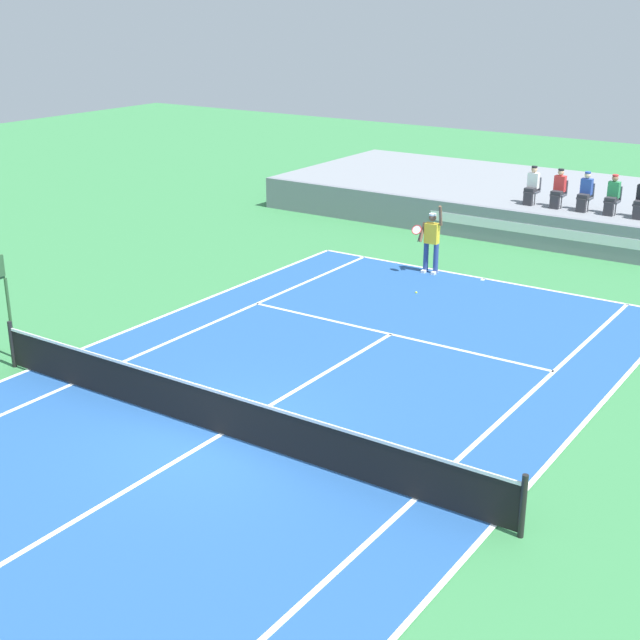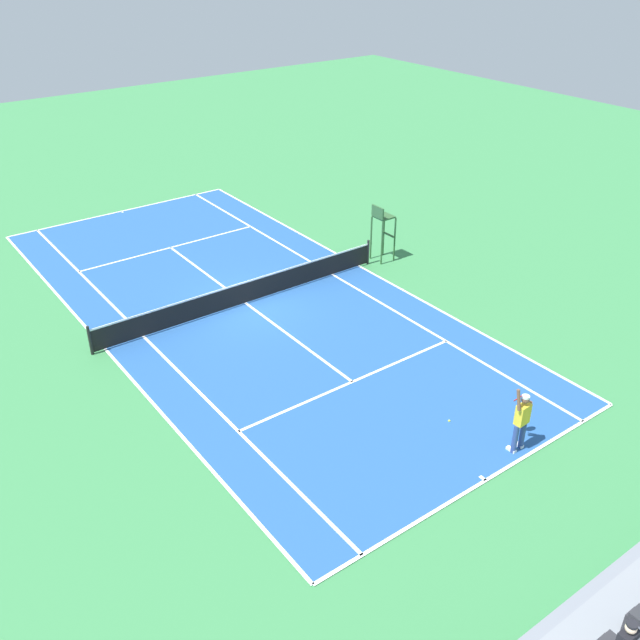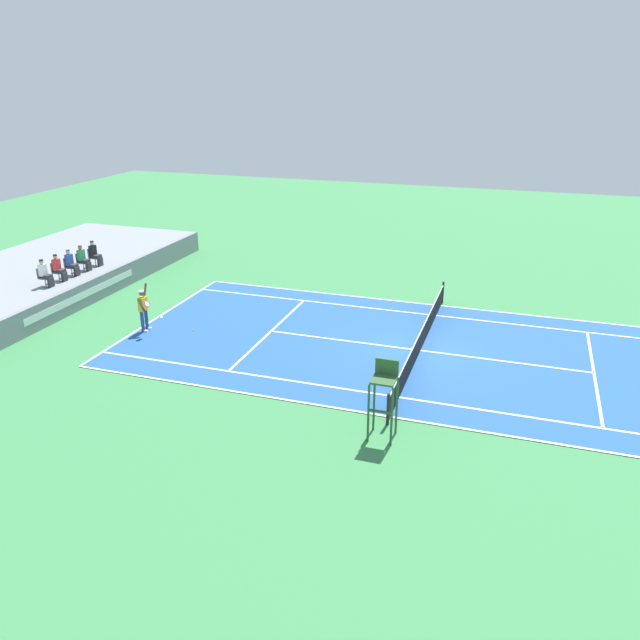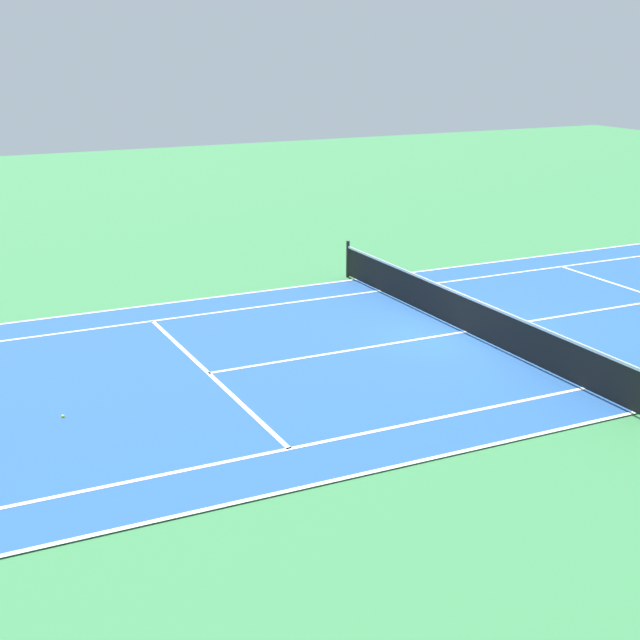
{
  "view_description": "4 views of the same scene",
  "coord_description": "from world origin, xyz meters",
  "px_view_note": "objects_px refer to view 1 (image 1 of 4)",
  "views": [
    {
      "loc": [
        9.97,
        -11.41,
        7.76
      ],
      "look_at": [
        -0.48,
        4.04,
        1.0
      ],
      "focal_mm": 50.33,
      "sensor_mm": 36.0,
      "label": 1
    },
    {
      "loc": [
        11.48,
        20.28,
        12.55
      ],
      "look_at": [
        -0.48,
        4.04,
        1.0
      ],
      "focal_mm": 39.31,
      "sensor_mm": 36.0,
      "label": 2
    },
    {
      "loc": [
        -22.96,
        -3.43,
        10.22
      ],
      "look_at": [
        -0.48,
        4.04,
        1.0
      ],
      "focal_mm": 35.42,
      "sensor_mm": 36.0,
      "label": 3
    },
    {
      "loc": [
        -17.31,
        12.27,
        6.76
      ],
      "look_at": [
        -0.48,
        4.04,
        1.0
      ],
      "focal_mm": 52.04,
      "sensor_mm": 36.0,
      "label": 4
    }
  ],
  "objects_px": {
    "spectator_seated_1": "(559,189)",
    "tennis_ball": "(416,293)",
    "spectator_seated_3": "(613,195)",
    "tennis_player": "(431,241)",
    "spectator_seated_0": "(532,186)",
    "spectator_seated_2": "(585,192)"
  },
  "relations": [
    {
      "from": "spectator_seated_1",
      "to": "tennis_ball",
      "type": "xyz_separation_m",
      "value": [
        -1.15,
        -7.6,
        -1.74
      ]
    },
    {
      "from": "spectator_seated_3",
      "to": "tennis_player",
      "type": "xyz_separation_m",
      "value": [
        -3.51,
        -5.65,
        -0.78
      ]
    },
    {
      "from": "spectator_seated_0",
      "to": "spectator_seated_3",
      "type": "relative_size",
      "value": 1.0
    },
    {
      "from": "spectator_seated_1",
      "to": "tennis_player",
      "type": "distance_m",
      "value": 5.96
    },
    {
      "from": "spectator_seated_1",
      "to": "tennis_ball",
      "type": "distance_m",
      "value": 7.88
    },
    {
      "from": "tennis_player",
      "to": "spectator_seated_0",
      "type": "bearing_deg",
      "value": 81.74
    },
    {
      "from": "spectator_seated_2",
      "to": "spectator_seated_1",
      "type": "bearing_deg",
      "value": 180.0
    },
    {
      "from": "tennis_ball",
      "to": "tennis_player",
      "type": "bearing_deg",
      "value": 106.9
    },
    {
      "from": "spectator_seated_1",
      "to": "tennis_ball",
      "type": "bearing_deg",
      "value": -98.58
    },
    {
      "from": "spectator_seated_3",
      "to": "tennis_ball",
      "type": "xyz_separation_m",
      "value": [
        -2.92,
        -7.6,
        -1.74
      ]
    },
    {
      "from": "spectator_seated_0",
      "to": "tennis_ball",
      "type": "bearing_deg",
      "value": -91.72
    },
    {
      "from": "spectator_seated_2",
      "to": "tennis_ball",
      "type": "distance_m",
      "value": 8.05
    },
    {
      "from": "spectator_seated_3",
      "to": "spectator_seated_1",
      "type": "bearing_deg",
      "value": 180.0
    },
    {
      "from": "spectator_seated_0",
      "to": "spectator_seated_1",
      "type": "xyz_separation_m",
      "value": [
        0.92,
        0.0,
        0.0
      ]
    },
    {
      "from": "spectator_seated_0",
      "to": "spectator_seated_1",
      "type": "relative_size",
      "value": 1.0
    },
    {
      "from": "spectator_seated_2",
      "to": "tennis_player",
      "type": "relative_size",
      "value": 0.61
    },
    {
      "from": "spectator_seated_3",
      "to": "tennis_ball",
      "type": "distance_m",
      "value": 8.32
    },
    {
      "from": "tennis_player",
      "to": "spectator_seated_2",
      "type": "bearing_deg",
      "value": 65.05
    },
    {
      "from": "tennis_player",
      "to": "tennis_ball",
      "type": "xyz_separation_m",
      "value": [
        0.59,
        -1.95,
        -0.96
      ]
    },
    {
      "from": "spectator_seated_1",
      "to": "tennis_player",
      "type": "relative_size",
      "value": 0.61
    },
    {
      "from": "spectator_seated_1",
      "to": "tennis_player",
      "type": "bearing_deg",
      "value": -107.1
    },
    {
      "from": "tennis_player",
      "to": "spectator_seated_3",
      "type": "bearing_deg",
      "value": 58.12
    }
  ]
}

